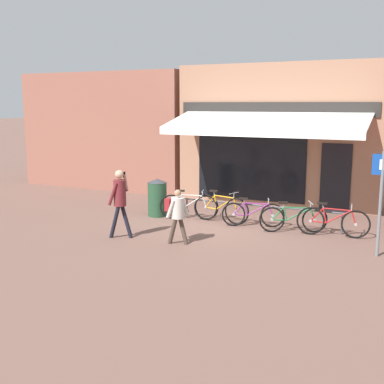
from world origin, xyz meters
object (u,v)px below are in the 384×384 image
pedestrian_child (177,210)px  parking_sign (381,193)px  bicycle_green (293,219)px  litter_bin (157,197)px  bicycle_purple (253,214)px  bicycle_silver (189,206)px  bicycle_orange (221,208)px  bicycle_red (333,221)px  pedestrian_adult (120,196)px

pedestrian_child → parking_sign: 4.53m
pedestrian_child → parking_sign: size_ratio=0.58×
bicycle_green → litter_bin: 4.08m
bicycle_purple → bicycle_silver: bearing=161.1°
bicycle_orange → pedestrian_child: 2.45m
bicycle_red → bicycle_green: bearing=176.4°
bicycle_silver → litter_bin: 1.03m
bicycle_green → pedestrian_adult: pedestrian_adult is taller
bicycle_red → parking_sign: 1.99m
bicycle_red → litter_bin: litter_bin is taller
bicycle_purple → parking_sign: size_ratio=0.71×
bicycle_red → bicycle_orange: bearing=170.7°
bicycle_red → pedestrian_child: 3.95m
bicycle_green → pedestrian_child: size_ratio=1.23×
pedestrian_child → litter_bin: size_ratio=1.19×
pedestrian_child → bicycle_green: bearing=54.2°
pedestrian_adult → parking_sign: (5.86, 1.16, 0.35)m
bicycle_silver → parking_sign: parking_sign is taller
bicycle_orange → litter_bin: (-1.99, -0.10, 0.16)m
bicycle_silver → pedestrian_child: 2.53m
bicycle_silver → bicycle_green: 3.06m
bicycle_purple → bicycle_green: 1.14m
bicycle_silver → bicycle_red: same height
bicycle_red → pedestrian_child: bearing=-151.3°
bicycle_green → litter_bin: litter_bin is taller
bicycle_green → bicycle_purple: bearing=149.2°
bicycle_red → bicycle_purple: bearing=171.3°
bicycle_silver → parking_sign: bearing=-33.4°
bicycle_green → parking_sign: (2.14, -1.19, 1.05)m
pedestrian_adult → pedestrian_child: size_ratio=1.29×
bicycle_purple → pedestrian_child: pedestrian_child is taller
bicycle_purple → bicycle_orange: bearing=157.3°
bicycle_green → bicycle_orange: bearing=150.3°
bicycle_silver → bicycle_purple: (1.92, -0.01, -0.03)m
bicycle_orange → bicycle_red: 3.07m
pedestrian_child → parking_sign: parking_sign is taller
pedestrian_child → litter_bin: 2.97m
bicycle_purple → bicycle_red: bicycle_red is taller
bicycle_silver → bicycle_orange: 0.97m
bicycle_silver → pedestrian_child: bearing=-89.7°
bicycle_red → pedestrian_child: pedestrian_child is taller
bicycle_purple → bicycle_green: size_ratio=1.01×
bicycle_silver → litter_bin: (-1.02, -0.04, 0.18)m
bicycle_orange → pedestrian_adult: 3.10m
bicycle_red → pedestrian_adult: size_ratio=1.05×
bicycle_silver → pedestrian_adult: size_ratio=0.96×
bicycle_orange → bicycle_green: size_ratio=1.06×
pedestrian_adult → bicycle_purple: bearing=39.6°
bicycle_orange → bicycle_red: bicycle_orange is taller
bicycle_orange → bicycle_green: bicycle_orange is taller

